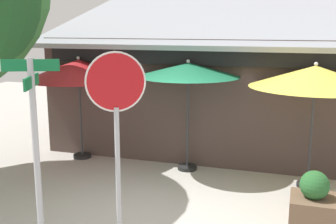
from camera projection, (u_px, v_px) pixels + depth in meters
ground_plane at (148, 217)px, 7.40m from camera, size 28.00×28.00×0.10m
cafe_building at (212, 84)px, 12.14m from camera, size 8.02×5.88×4.36m
street_sign_post at (35, 139)px, 5.78m from camera, size 0.77×0.72×2.84m
stop_sign at (117, 117)px, 5.61m from camera, size 0.71×0.41×2.94m
patio_umbrella_crimson_left at (79, 70)px, 10.11m from camera, size 2.59×2.59×2.53m
patio_umbrella_forest_green_center at (188, 71)px, 9.22m from camera, size 2.30×2.30×2.53m
patio_umbrella_mustard_right at (315, 77)px, 8.18m from camera, size 2.57×2.57×2.56m
sidewalk_planter at (313, 201)px, 7.08m from camera, size 0.76×0.76×0.88m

